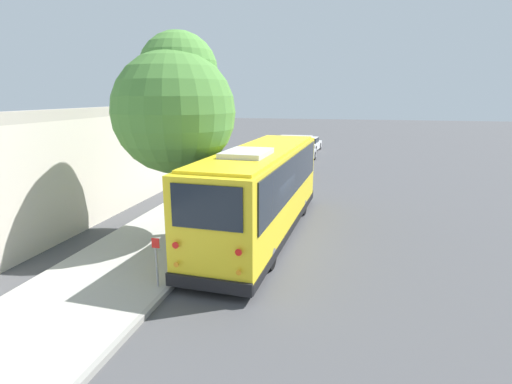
% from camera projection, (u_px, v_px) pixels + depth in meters
% --- Properties ---
extents(ground_plane, '(160.00, 160.00, 0.00)m').
position_uv_depth(ground_plane, '(262.00, 247.00, 14.32)').
color(ground_plane, '#474749').
extents(sidewalk_slab, '(80.00, 4.01, 0.15)m').
position_uv_depth(sidewalk_slab, '(162.00, 237.00, 15.15)').
color(sidewalk_slab, '#A3A099').
rests_on(sidewalk_slab, ground).
extents(curb_strip, '(80.00, 0.14, 0.15)m').
position_uv_depth(curb_strip, '(214.00, 241.00, 14.70)').
color(curb_strip, gray).
rests_on(curb_strip, ground).
extents(shuttle_bus, '(10.91, 3.05, 3.55)m').
position_uv_depth(shuttle_bus, '(262.00, 187.00, 15.15)').
color(shuttle_bus, yellow).
rests_on(shuttle_bus, ground).
extents(parked_sedan_tan, '(4.27, 1.97, 1.28)m').
position_uv_depth(parked_sedan_tan, '(291.00, 168.00, 26.61)').
color(parked_sedan_tan, tan).
rests_on(parked_sedan_tan, ground).
extents(parked_sedan_silver, '(4.28, 1.93, 1.33)m').
position_uv_depth(parked_sedan_silver, '(303.00, 154.00, 32.56)').
color(parked_sedan_silver, '#A8AAAF').
rests_on(parked_sedan_silver, ground).
extents(parked_sedan_white, '(4.42, 1.98, 1.32)m').
position_uv_depth(parked_sedan_white, '(310.00, 145.00, 38.96)').
color(parked_sedan_white, silver).
rests_on(parked_sedan_white, ground).
extents(street_tree, '(4.36, 4.36, 7.40)m').
position_uv_depth(street_tree, '(175.00, 104.00, 14.19)').
color(street_tree, brown).
rests_on(street_tree, sidewalk_slab).
extents(sign_post_near, '(0.06, 0.22, 1.41)m').
position_uv_depth(sign_post_near, '(157.00, 262.00, 10.91)').
color(sign_post_near, gray).
rests_on(sign_post_near, sidewalk_slab).
extents(sign_post_far, '(0.06, 0.22, 1.58)m').
position_uv_depth(sign_post_far, '(176.00, 243.00, 12.09)').
color(sign_post_far, gray).
rests_on(sign_post_far, sidewalk_slab).
extents(building_backdrop, '(24.31, 8.55, 4.82)m').
position_uv_depth(building_backdrop, '(6.00, 168.00, 17.31)').
color(building_backdrop, beige).
rests_on(building_backdrop, ground).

